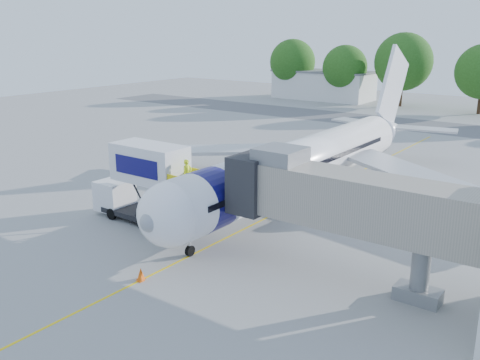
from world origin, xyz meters
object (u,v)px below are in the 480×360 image
Objects in this scene: aircraft at (307,162)px; catering_hiloader at (144,183)px; jet_bridge at (338,199)px; ground_tug at (63,308)px.

catering_hiloader is at bearing -119.37° from aircraft.
catering_hiloader is at bearing -179.99° from jet_bridge.
aircraft is 2.71× the size of jet_bridge.
jet_bridge is at bearing 0.01° from catering_hiloader.
aircraft reaches higher than ground_tug.
jet_bridge is 1.64× the size of catering_hiloader.
aircraft is 4.44× the size of catering_hiloader.
jet_bridge reaches higher than catering_hiloader.
jet_bridge is (7.99, -11.12, 1.39)m from aircraft.
jet_bridge reaches higher than ground_tug.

